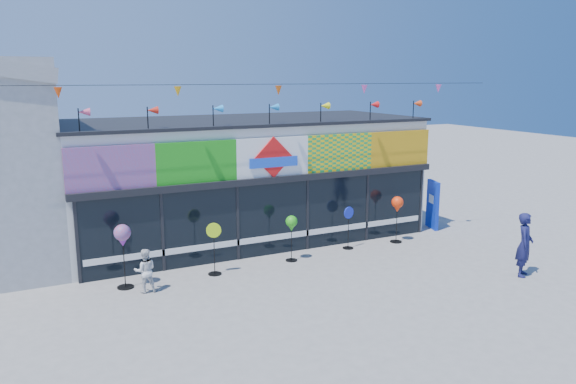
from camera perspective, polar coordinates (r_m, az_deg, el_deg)
ground at (r=15.05m, az=4.05°, el=-9.87°), size 80.00×80.00×0.00m
kite_shop at (r=19.67m, az=-4.62°, el=1.44°), size 16.00×5.70×5.31m
blue_sign at (r=21.36m, az=14.48°, el=-1.24°), size 0.40×0.89×1.78m
spinner_0 at (r=15.33m, az=-16.46°, el=-4.44°), size 0.44×0.44×1.74m
spinner_1 at (r=16.00m, az=-7.51°, el=-5.60°), size 0.42×0.38×1.51m
spinner_2 at (r=16.94m, az=0.36°, el=-3.34°), size 0.36×0.36×1.42m
spinner_3 at (r=18.36m, az=6.16°, el=-3.51°), size 0.39×0.36×1.40m
spinner_4 at (r=19.17m, az=11.05°, el=-1.37°), size 0.40×0.40×1.59m
adult_man at (r=17.07m, az=22.91°, el=-4.95°), size 0.79×0.75×1.82m
child at (r=15.12m, az=-14.31°, el=-7.75°), size 0.61×0.41×1.17m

